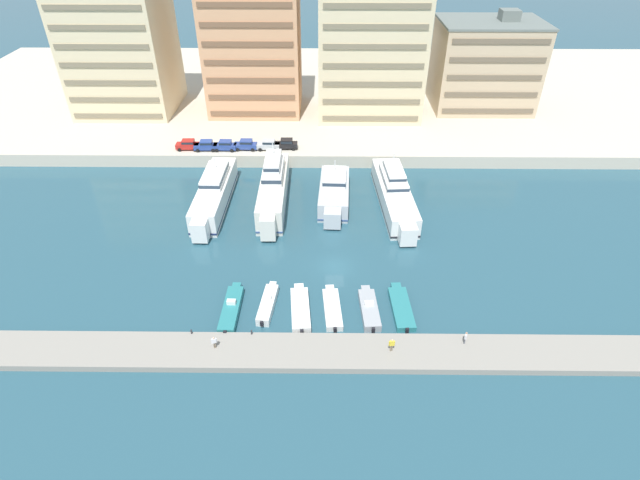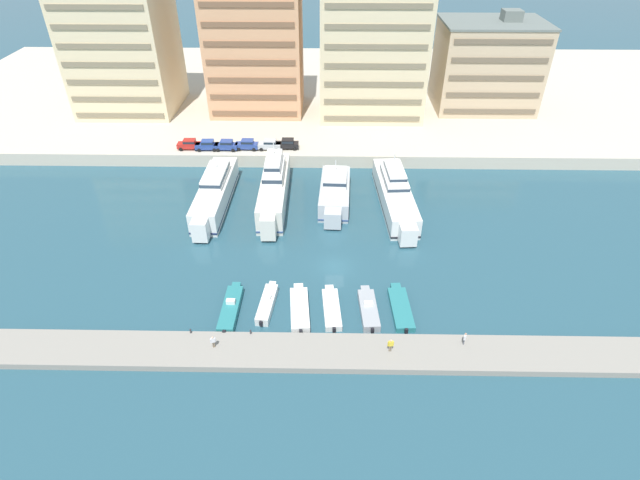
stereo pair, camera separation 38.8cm
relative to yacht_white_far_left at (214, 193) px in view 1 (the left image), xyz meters
name	(u,v)px [view 1 (the left image)]	position (x,y,z in m)	size (l,w,h in m)	color
ground_plane	(335,267)	(18.56, -15.46, -2.06)	(400.00, 400.00, 0.00)	#285160
quay_promenade	(331,94)	(18.56, 47.53, -0.92)	(180.00, 70.00, 2.27)	beige
pier_dock	(337,353)	(18.56, -30.64, -1.67)	(120.00, 5.01, 0.77)	gray
yacht_white_far_left	(214,193)	(0.00, 0.00, 0.00)	(4.40, 21.28, 6.78)	white
yacht_ivory_left	(273,188)	(9.16, 0.82, 0.56)	(4.07, 21.67, 8.85)	silver
yacht_silver_mid_left	(334,192)	(18.63, 0.95, -0.26)	(5.13, 15.86, 6.27)	silver
yacht_white_center_left	(394,193)	(27.95, 0.20, 0.04)	(5.60, 22.41, 7.47)	white
motorboat_teal_far_left	(231,309)	(6.25, -24.09, -1.56)	(1.99, 8.50, 1.49)	teal
motorboat_white_left	(268,304)	(10.46, -23.27, -1.51)	(2.16, 7.24, 1.50)	white
motorboat_white_mid_left	(300,309)	(14.36, -24.10, -1.52)	(2.69, 8.10, 1.46)	white
motorboat_white_center_left	(332,308)	(18.11, -23.79, -1.64)	(2.40, 7.65, 1.36)	white
motorboat_grey_center	(369,309)	(22.44, -23.99, -1.54)	(2.33, 7.47, 1.39)	#9EA3A8
motorboat_teal_center_right	(401,307)	(26.27, -23.53, -1.70)	(2.54, 8.23, 0.81)	teal
car_red_far_left	(188,144)	(-7.34, 15.10, 1.19)	(4.13, 1.98, 1.80)	red
car_blue_left	(206,145)	(-4.04, 14.83, 1.19)	(4.16, 2.03, 1.80)	#28428E
car_blue_mid_left	(225,145)	(-0.65, 14.86, 1.19)	(4.14, 1.99, 1.80)	#28428E
car_blue_center_left	(246,144)	(3.02, 15.19, 1.19)	(4.14, 2.00, 1.80)	#28428E
car_silver_center	(268,144)	(7.06, 15.18, 1.19)	(4.17, 2.07, 1.80)	#B7BCC1
car_black_center_right	(286,144)	(10.20, 15.60, 1.19)	(4.12, 1.96, 1.80)	black
apartment_block_far_left	(120,42)	(-23.58, 35.57, 13.58)	(19.24, 18.06, 28.65)	beige
apartment_block_left	(253,42)	(2.83, 35.44, 13.74)	(18.71, 14.90, 28.94)	tan
apartment_block_mid_left	(371,54)	(25.95, 32.25, 12.22)	(20.60, 13.01, 25.90)	beige
apartment_block_center_left	(485,65)	(49.83, 37.32, 8.83)	(20.26, 14.89, 19.12)	#C6AD89
pedestrian_near_edge	(466,337)	(32.32, -29.46, -0.32)	(0.37, 0.59, 1.63)	#4C515B
pedestrian_mid_deck	(392,344)	(24.29, -30.63, -0.27)	(0.66, 0.27, 1.71)	#7A6B56
pedestrian_far_side	(214,342)	(5.52, -30.40, -0.35)	(0.59, 0.33, 1.58)	#7A6B56
bollard_west	(191,331)	(2.56, -28.38, -0.96)	(0.20, 0.20, 0.61)	#2D2D33
bollard_west_mid	(252,332)	(9.19, -28.38, -0.96)	(0.20, 0.20, 0.61)	#2D2D33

